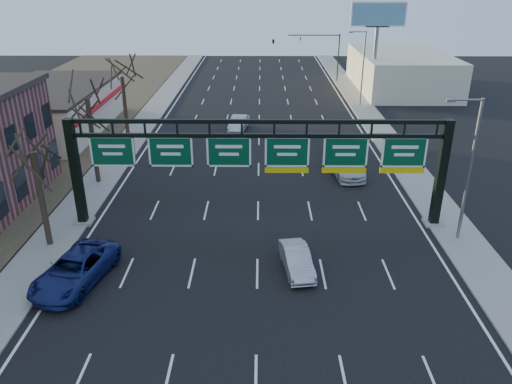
{
  "coord_description": "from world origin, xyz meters",
  "views": [
    {
      "loc": [
        0.15,
        -21.66,
        15.5
      ],
      "look_at": [
        -0.11,
        6.01,
        3.2
      ],
      "focal_mm": 35.0,
      "sensor_mm": 36.0,
      "label": 1
    }
  ],
  "objects_px": {
    "sign_gantry": "(261,159)",
    "car_blue_suv": "(75,270)",
    "car_silver_sedan": "(297,260)",
    "car_white_wagon": "(345,166)"
  },
  "relations": [
    {
      "from": "sign_gantry",
      "to": "car_silver_sedan",
      "type": "relative_size",
      "value": 6.09
    },
    {
      "from": "car_silver_sedan",
      "to": "car_blue_suv",
      "type": "bearing_deg",
      "value": 177.92
    },
    {
      "from": "sign_gantry",
      "to": "car_blue_suv",
      "type": "distance_m",
      "value": 12.73
    },
    {
      "from": "car_blue_suv",
      "to": "car_silver_sedan",
      "type": "distance_m",
      "value": 12.06
    },
    {
      "from": "sign_gantry",
      "to": "car_blue_suv",
      "type": "bearing_deg",
      "value": -144.89
    },
    {
      "from": "sign_gantry",
      "to": "car_white_wagon",
      "type": "distance_m",
      "value": 11.85
    },
    {
      "from": "car_blue_suv",
      "to": "car_white_wagon",
      "type": "distance_m",
      "value": 23.12
    },
    {
      "from": "sign_gantry",
      "to": "car_white_wagon",
      "type": "height_order",
      "value": "sign_gantry"
    },
    {
      "from": "car_blue_suv",
      "to": "car_silver_sedan",
      "type": "height_order",
      "value": "car_blue_suv"
    },
    {
      "from": "sign_gantry",
      "to": "car_silver_sedan",
      "type": "xyz_separation_m",
      "value": [
        2.05,
        -5.66,
        -3.96
      ]
    }
  ]
}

